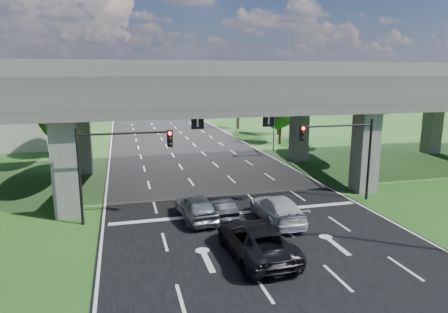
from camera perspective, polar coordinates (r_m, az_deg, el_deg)
name	(u,v)px	position (r m, az deg, el deg)	size (l,w,h in m)	color
ground	(257,233)	(23.95, 4.71, -10.80)	(160.00, 160.00, 0.00)	#1D4E19
road	(217,187)	(33.02, -1.03, -4.37)	(18.00, 120.00, 0.03)	black
overpass	(211,89)	(33.70, -1.90, 9.60)	(80.00, 15.00, 10.00)	#363331
signal_right	(344,145)	(29.53, 16.75, 1.52)	(5.76, 0.54, 6.00)	black
signal_left	(116,157)	(25.28, -15.21, -0.04)	(5.76, 0.54, 6.00)	black
streetlight_far	(271,102)	(48.27, 6.77, 7.69)	(3.38, 0.25, 10.00)	gray
streetlight_beyond	(234,95)	(63.41, 1.46, 8.71)	(3.38, 0.25, 10.00)	gray
tree_left_near	(59,114)	(47.50, -22.56, 5.57)	(4.50, 4.50, 7.80)	black
tree_left_mid	(43,114)	(55.89, -24.49, 5.54)	(3.91, 3.90, 6.76)	black
tree_left_far	(81,102)	(63.22, -19.78, 7.38)	(4.80, 4.80, 8.32)	black
tree_right_near	(281,110)	(53.17, 8.14, 6.56)	(4.20, 4.20, 7.28)	black
tree_right_mid	(279,107)	(61.71, 7.85, 6.96)	(3.91, 3.90, 6.76)	black
tree_right_far	(239,100)	(67.85, 2.11, 8.03)	(4.50, 4.50, 7.80)	black
car_silver	(196,207)	(25.63, -4.00, -7.23)	(1.93, 4.81, 1.64)	#94979B
car_dark	(219,207)	(25.97, -0.77, -7.26)	(1.45, 4.15, 1.37)	black
car_white	(277,209)	(25.48, 7.55, -7.45)	(2.26, 5.55, 1.61)	#B9B9B9
car_trailing	(256,240)	(20.74, 4.62, -11.84)	(2.83, 6.13, 1.70)	black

